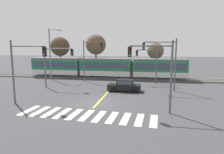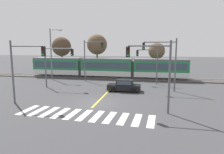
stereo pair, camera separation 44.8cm
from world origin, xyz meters
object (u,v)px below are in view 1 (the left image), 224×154
(light_rail_tram, at_px, (106,67))
(bare_tree_east, at_px, (155,51))
(traffic_light_near_left, at_px, (23,63))
(bare_tree_west, at_px, (96,45))
(street_lamp_west, at_px, (51,51))
(traffic_light_mid_left, at_px, (55,60))
(sedan_crossing, at_px, (124,86))
(traffic_light_near_right, at_px, (156,66))
(bare_tree_far_west, at_px, (60,47))
(traffic_light_mid_right, at_px, (165,57))
(traffic_light_far_left, at_px, (90,54))
(traffic_light_far_right, at_px, (149,60))

(light_rail_tram, distance_m, bare_tree_east, 9.89)
(traffic_light_near_left, height_order, bare_tree_west, bare_tree_west)
(street_lamp_west, relative_size, bare_tree_west, 1.07)
(light_rail_tram, bearing_deg, traffic_light_mid_left, -117.53)
(light_rail_tram, relative_size, sedan_crossing, 6.63)
(traffic_light_near_right, height_order, bare_tree_east, bare_tree_east)
(sedan_crossing, xyz_separation_m, traffic_light_near_left, (-8.94, -7.60, 3.39))
(street_lamp_west, relative_size, bare_tree_far_west, 1.12)
(traffic_light_mid_right, relative_size, street_lamp_west, 0.77)
(traffic_light_mid_left, distance_m, traffic_light_far_left, 6.81)
(light_rail_tram, xyz_separation_m, traffic_light_mid_right, (9.56, -8.96, 2.38))
(light_rail_tram, bearing_deg, bare_tree_far_west, 154.61)
(traffic_light_far_right, xyz_separation_m, traffic_light_near_right, (0.59, -13.79, 0.35))
(bare_tree_east, bearing_deg, traffic_light_far_right, -97.91)
(sedan_crossing, relative_size, traffic_light_mid_right, 0.63)
(traffic_light_mid_right, relative_size, traffic_light_mid_left, 1.16)
(light_rail_tram, relative_size, traffic_light_mid_left, 4.84)
(traffic_light_mid_left, distance_m, street_lamp_west, 7.51)
(traffic_light_near_left, xyz_separation_m, bare_tree_west, (1.44, 21.55, 1.98))
(traffic_light_mid_left, bearing_deg, traffic_light_near_right, -31.90)
(sedan_crossing, distance_m, traffic_light_far_left, 9.86)
(light_rail_tram, relative_size, traffic_light_near_right, 4.53)
(traffic_light_mid_left, relative_size, street_lamp_west, 0.67)
(traffic_light_far_left, relative_size, street_lamp_west, 0.77)
(bare_tree_far_west, bearing_deg, bare_tree_west, -9.89)
(traffic_light_near_left, distance_m, bare_tree_west, 21.69)
(traffic_light_far_right, xyz_separation_m, traffic_light_far_left, (-9.57, 0.52, 0.69))
(traffic_light_near_left, relative_size, traffic_light_mid_left, 1.08)
(traffic_light_far_right, bearing_deg, traffic_light_near_right, -87.53)
(traffic_light_far_right, height_order, bare_tree_far_west, bare_tree_far_west)
(sedan_crossing, bearing_deg, bare_tree_far_west, 135.76)
(light_rail_tram, bearing_deg, bare_tree_west, 126.67)
(traffic_light_mid_left, bearing_deg, street_lamp_west, 120.81)
(light_rail_tram, bearing_deg, traffic_light_near_left, -103.72)
(traffic_light_near_left, bearing_deg, traffic_light_far_left, 80.13)
(bare_tree_far_west, bearing_deg, traffic_light_far_right, -26.72)
(bare_tree_far_west, xyz_separation_m, bare_tree_west, (8.32, -1.45, 0.40))
(light_rail_tram, xyz_separation_m, bare_tree_west, (-2.88, 3.86, 4.02))
(traffic_light_near_left, height_order, bare_tree_east, bare_tree_east)
(traffic_light_mid_right, height_order, bare_tree_east, traffic_light_mid_right)
(traffic_light_far_right, bearing_deg, bare_tree_east, 82.09)
(traffic_light_near_right, bearing_deg, traffic_light_mid_left, 148.10)
(traffic_light_far_right, bearing_deg, traffic_light_mid_left, -156.67)
(traffic_light_mid_right, bearing_deg, traffic_light_near_left, -147.85)
(light_rail_tram, bearing_deg, traffic_light_far_right, -28.61)
(street_lamp_west, bearing_deg, bare_tree_east, 21.39)
(traffic_light_near_left, height_order, street_lamp_west, street_lamp_west)
(traffic_light_mid_right, xyz_separation_m, traffic_light_mid_left, (-14.61, -0.72, -0.53))
(traffic_light_near_right, xyz_separation_m, bare_tree_west, (-11.16, 21.84, 1.99))
(sedan_crossing, distance_m, traffic_light_near_right, 9.33)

